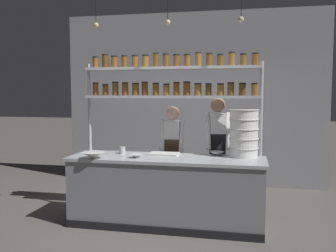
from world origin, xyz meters
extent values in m
plane|color=#5B5651|center=(0.00, 0.00, 0.00)|extent=(40.00, 40.00, 0.00)
cube|color=#939399|center=(0.00, 2.39, 1.65)|extent=(5.00, 0.12, 3.29)
cube|color=gray|center=(0.00, 0.00, 0.44)|extent=(2.54, 0.72, 0.88)
cube|color=#ADAFB5|center=(0.00, 0.00, 0.90)|extent=(2.60, 0.76, 0.04)
cube|color=black|center=(0.00, -0.36, 0.05)|extent=(2.54, 0.03, 0.10)
cylinder|color=#ADAFB5|center=(-1.22, 0.33, 1.09)|extent=(0.04, 0.04, 2.19)
cylinder|color=#ADAFB5|center=(1.22, 0.33, 1.09)|extent=(0.04, 0.04, 2.19)
cube|color=#ADAFB5|center=(0.00, 0.33, 1.71)|extent=(2.44, 0.28, 0.04)
cylinder|color=brown|center=(-1.12, 0.33, 1.82)|extent=(0.08, 0.08, 0.17)
cylinder|color=black|center=(-1.12, 0.33, 1.91)|extent=(0.09, 0.09, 0.02)
cylinder|color=brown|center=(-0.97, 0.33, 1.80)|extent=(0.09, 0.09, 0.14)
cylinder|color=black|center=(-0.97, 0.33, 1.89)|extent=(0.09, 0.09, 0.02)
cylinder|color=brown|center=(-0.82, 0.33, 1.82)|extent=(0.09, 0.09, 0.18)
cylinder|color=black|center=(-0.82, 0.33, 1.92)|extent=(0.09, 0.09, 0.02)
cylinder|color=brown|center=(-0.67, 0.33, 1.82)|extent=(0.09, 0.09, 0.17)
cylinder|color=black|center=(-0.67, 0.33, 1.91)|extent=(0.09, 0.09, 0.02)
cylinder|color=brown|center=(-0.52, 0.33, 1.81)|extent=(0.10, 0.10, 0.16)
cylinder|color=black|center=(-0.52, 0.33, 1.90)|extent=(0.10, 0.10, 0.02)
cylinder|color=#513314|center=(-0.38, 0.33, 1.82)|extent=(0.09, 0.09, 0.18)
cylinder|color=black|center=(-0.38, 0.33, 1.92)|extent=(0.09, 0.09, 0.02)
cylinder|color=brown|center=(-0.22, 0.33, 1.81)|extent=(0.09, 0.09, 0.16)
cylinder|color=black|center=(-0.22, 0.33, 1.90)|extent=(0.09, 0.09, 0.02)
cylinder|color=brown|center=(-0.07, 0.33, 1.81)|extent=(0.09, 0.09, 0.15)
cylinder|color=black|center=(-0.07, 0.33, 1.89)|extent=(0.09, 0.09, 0.02)
cylinder|color=brown|center=(0.07, 0.33, 1.82)|extent=(0.09, 0.09, 0.17)
cylinder|color=black|center=(0.07, 0.33, 1.91)|extent=(0.09, 0.09, 0.02)
cylinder|color=brown|center=(0.22, 0.33, 1.82)|extent=(0.10, 0.10, 0.18)
cylinder|color=black|center=(0.22, 0.33, 1.92)|extent=(0.10, 0.10, 0.02)
cylinder|color=brown|center=(0.37, 0.33, 1.81)|extent=(0.10, 0.10, 0.15)
cylinder|color=black|center=(0.37, 0.33, 1.89)|extent=(0.10, 0.10, 0.02)
cylinder|color=#513314|center=(0.52, 0.33, 1.81)|extent=(0.08, 0.08, 0.15)
cylinder|color=black|center=(0.52, 0.33, 1.89)|extent=(0.09, 0.09, 0.02)
cylinder|color=brown|center=(0.68, 0.33, 1.81)|extent=(0.09, 0.09, 0.15)
cylinder|color=black|center=(0.68, 0.33, 1.89)|extent=(0.09, 0.09, 0.02)
cylinder|color=brown|center=(0.82, 0.33, 1.81)|extent=(0.09, 0.09, 0.16)
cylinder|color=black|center=(0.82, 0.33, 1.90)|extent=(0.09, 0.09, 0.02)
cylinder|color=#513314|center=(0.97, 0.33, 1.81)|extent=(0.09, 0.09, 0.15)
cylinder|color=black|center=(0.97, 0.33, 1.90)|extent=(0.09, 0.09, 0.02)
cylinder|color=brown|center=(1.13, 0.33, 1.81)|extent=(0.09, 0.09, 0.15)
cylinder|color=black|center=(1.13, 0.33, 1.89)|extent=(0.09, 0.09, 0.02)
cube|color=#ADAFB5|center=(0.00, 0.33, 2.11)|extent=(2.44, 0.28, 0.04)
cylinder|color=brown|center=(-1.12, 0.33, 2.20)|extent=(0.08, 0.08, 0.15)
cylinder|color=black|center=(-1.12, 0.33, 2.28)|extent=(0.08, 0.08, 0.02)
cylinder|color=#513314|center=(-0.97, 0.33, 2.22)|extent=(0.09, 0.09, 0.17)
cylinder|color=black|center=(-0.97, 0.33, 2.31)|extent=(0.09, 0.09, 0.02)
cylinder|color=brown|center=(-0.83, 0.33, 2.20)|extent=(0.09, 0.09, 0.15)
cylinder|color=black|center=(-0.83, 0.33, 2.29)|extent=(0.10, 0.10, 0.02)
cylinder|color=brown|center=(-0.68, 0.33, 2.20)|extent=(0.08, 0.08, 0.15)
cylinder|color=black|center=(-0.68, 0.33, 2.29)|extent=(0.08, 0.08, 0.02)
cylinder|color=brown|center=(-0.52, 0.33, 2.20)|extent=(0.09, 0.09, 0.15)
cylinder|color=black|center=(-0.52, 0.33, 2.29)|extent=(0.09, 0.09, 0.02)
cylinder|color=brown|center=(-0.37, 0.33, 2.21)|extent=(0.09, 0.09, 0.15)
cylinder|color=black|center=(-0.37, 0.33, 2.29)|extent=(0.10, 0.10, 0.02)
cylinder|color=brown|center=(-0.22, 0.33, 2.22)|extent=(0.08, 0.08, 0.18)
cylinder|color=black|center=(-0.22, 0.33, 2.32)|extent=(0.08, 0.08, 0.02)
cylinder|color=brown|center=(-0.08, 0.33, 2.21)|extent=(0.09, 0.09, 0.16)
cylinder|color=black|center=(-0.08, 0.33, 2.30)|extent=(0.09, 0.09, 0.02)
cylinder|color=brown|center=(0.07, 0.33, 2.20)|extent=(0.09, 0.09, 0.15)
cylinder|color=black|center=(0.07, 0.33, 2.29)|extent=(0.09, 0.09, 0.02)
cylinder|color=brown|center=(0.22, 0.33, 2.20)|extent=(0.09, 0.09, 0.15)
cylinder|color=black|center=(0.22, 0.33, 2.29)|extent=(0.09, 0.09, 0.02)
cylinder|color=brown|center=(0.37, 0.33, 2.22)|extent=(0.09, 0.09, 0.17)
cylinder|color=black|center=(0.37, 0.33, 2.31)|extent=(0.09, 0.09, 0.02)
cylinder|color=brown|center=(0.52, 0.33, 2.21)|extent=(0.09, 0.09, 0.16)
cylinder|color=black|center=(0.52, 0.33, 2.30)|extent=(0.09, 0.09, 0.02)
cylinder|color=brown|center=(0.67, 0.33, 2.20)|extent=(0.09, 0.09, 0.14)
cylinder|color=black|center=(0.67, 0.33, 2.28)|extent=(0.09, 0.09, 0.02)
cylinder|color=brown|center=(0.82, 0.33, 2.21)|extent=(0.09, 0.09, 0.17)
cylinder|color=black|center=(0.82, 0.33, 2.31)|extent=(0.09, 0.09, 0.02)
cylinder|color=brown|center=(0.98, 0.33, 2.20)|extent=(0.09, 0.09, 0.14)
cylinder|color=black|center=(0.98, 0.33, 2.28)|extent=(0.09, 0.09, 0.02)
cylinder|color=brown|center=(1.13, 0.33, 2.20)|extent=(0.09, 0.09, 0.15)
cylinder|color=black|center=(1.13, 0.33, 2.29)|extent=(0.09, 0.09, 0.02)
cylinder|color=black|center=(-0.13, 0.68, 0.38)|extent=(0.11, 0.11, 0.75)
cylinder|color=black|center=(0.03, 0.69, 0.38)|extent=(0.11, 0.11, 0.75)
cube|color=#473828|center=(-0.05, 0.68, 0.92)|extent=(0.23, 0.18, 0.33)
cube|color=white|center=(-0.05, 0.68, 1.21)|extent=(0.23, 0.19, 0.27)
sphere|color=beige|center=(-0.05, 0.68, 1.47)|extent=(0.20, 0.20, 0.20)
cylinder|color=white|center=(-0.19, 0.62, 1.13)|extent=(0.08, 0.24, 0.50)
cylinder|color=white|center=(0.10, 0.63, 1.13)|extent=(0.08, 0.24, 0.50)
cylinder|color=black|center=(0.54, 0.66, 0.41)|extent=(0.11, 0.11, 0.82)
cylinder|color=black|center=(0.70, 0.69, 0.41)|extent=(0.11, 0.11, 0.82)
cube|color=black|center=(0.62, 0.68, 1.00)|extent=(0.25, 0.21, 0.36)
cube|color=white|center=(0.62, 0.68, 1.32)|extent=(0.25, 0.22, 0.29)
sphere|color=#A37A5B|center=(0.62, 0.68, 1.60)|extent=(0.22, 0.22, 0.22)
cylinder|color=white|center=(0.49, 0.59, 1.22)|extent=(0.12, 0.26, 0.54)
cylinder|color=white|center=(0.78, 0.65, 1.22)|extent=(0.12, 0.26, 0.54)
cylinder|color=white|center=(1.00, 0.24, 0.98)|extent=(0.37, 0.37, 0.11)
cylinder|color=silver|center=(1.00, 0.24, 1.04)|extent=(0.40, 0.40, 0.01)
cylinder|color=white|center=(1.00, 0.24, 1.10)|extent=(0.37, 0.37, 0.11)
cylinder|color=silver|center=(1.00, 0.24, 1.17)|extent=(0.40, 0.40, 0.01)
cylinder|color=white|center=(1.00, 0.24, 1.23)|extent=(0.37, 0.37, 0.11)
cylinder|color=silver|center=(1.00, 0.24, 1.29)|extent=(0.40, 0.40, 0.01)
cylinder|color=white|center=(1.00, 0.24, 1.36)|extent=(0.37, 0.37, 0.11)
cylinder|color=silver|center=(1.00, 0.24, 1.42)|extent=(0.40, 0.40, 0.01)
cylinder|color=white|center=(1.00, 0.24, 1.49)|extent=(0.37, 0.37, 0.11)
cylinder|color=silver|center=(1.00, 0.24, 1.55)|extent=(0.40, 0.40, 0.01)
cube|color=silver|center=(-0.07, 0.19, 0.93)|extent=(0.40, 0.26, 0.02)
cylinder|color=silver|center=(-0.90, -0.30, 0.93)|extent=(0.13, 0.13, 0.01)
cone|color=silver|center=(-0.90, -0.30, 0.96)|extent=(0.30, 0.30, 0.08)
cylinder|color=white|center=(-0.38, -0.12, 0.93)|extent=(0.08, 0.08, 0.01)
cone|color=white|center=(-0.38, -0.12, 0.94)|extent=(0.17, 0.17, 0.05)
cylinder|color=#B2B7BC|center=(0.65, 0.26, 0.93)|extent=(0.09, 0.09, 0.01)
cone|color=#B2B7BC|center=(0.65, 0.26, 0.95)|extent=(0.20, 0.20, 0.06)
cylinder|color=#B2B7BC|center=(-0.67, 0.16, 0.97)|extent=(0.09, 0.09, 0.09)
cylinder|color=black|center=(-0.96, 0.00, 2.96)|extent=(0.01, 0.01, 0.57)
sphere|color=#F9E5B2|center=(-0.96, 0.00, 2.67)|extent=(0.07, 0.07, 0.07)
cylinder|color=black|center=(0.02, 0.00, 2.96)|extent=(0.01, 0.01, 0.57)
sphere|color=#F9E5B2|center=(0.02, 0.00, 2.67)|extent=(0.07, 0.07, 0.07)
sphere|color=#F9E5B2|center=(0.95, 0.00, 2.67)|extent=(0.07, 0.07, 0.07)
camera|label=1|loc=(1.04, -4.79, 1.77)|focal=40.00mm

